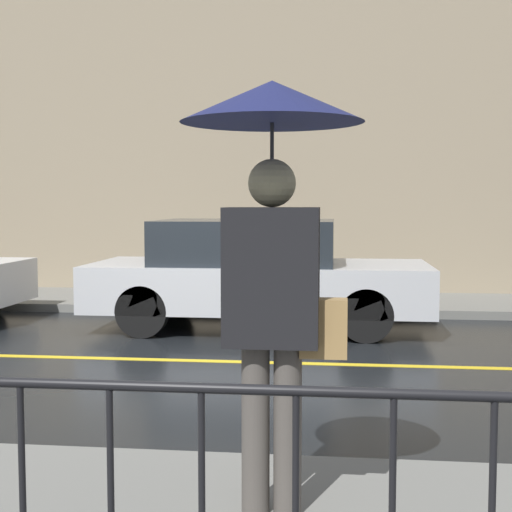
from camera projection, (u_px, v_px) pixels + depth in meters
The scene contains 6 objects.
ground_plane at pixel (167, 360), 7.90m from camera, with size 80.00×80.00×0.00m, color black.
sidewalk_far at pixel (227, 301), 12.13m from camera, with size 28.00×2.18×0.13m.
lane_marking at pixel (167, 360), 7.90m from camera, with size 25.20×0.12×0.01m.
building_storefront at pixel (237, 138), 13.15m from camera, with size 28.00×0.30×5.88m.
pedestrian at pixel (273, 199), 3.60m from camera, with size 0.93×0.93×2.22m.
car_silver at pixel (256, 273), 9.88m from camera, with size 4.63×1.92×1.51m.
Camera 1 is at (1.87, -7.63, 1.74)m, focal length 50.00 mm.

